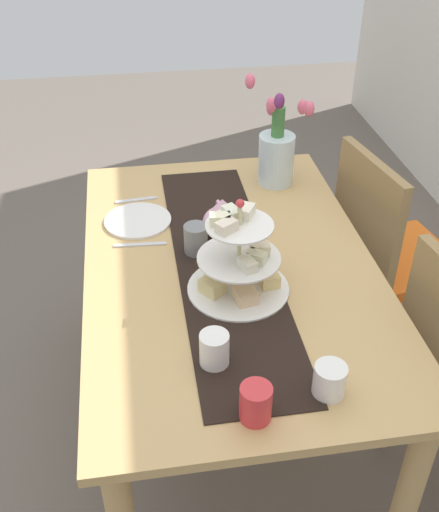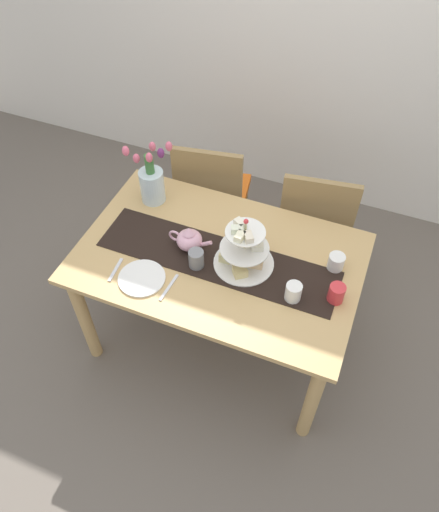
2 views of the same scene
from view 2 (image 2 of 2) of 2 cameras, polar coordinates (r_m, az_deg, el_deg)
name	(u,v)px [view 2 (image 2 of 2)]	position (r m, az deg, el deg)	size (l,w,h in m)	color
ground_plane	(219,335)	(3.08, -0.07, -9.17)	(8.00, 8.00, 0.00)	#6B6056
room_wall_rear	(314,19)	(3.38, 10.90, 25.38)	(6.00, 0.08, 2.60)	silver
dining_table	(219,271)	(2.56, -0.08, -1.70)	(1.42, 0.90, 0.75)	tan
chair_left	(212,193)	(3.17, -0.89, 7.36)	(0.49, 0.49, 0.91)	olive
chair_right	(315,221)	(3.04, 11.00, 4.04)	(0.48, 0.48, 0.91)	olive
table_runner	(217,259)	(2.46, -0.25, -0.30)	(1.22, 0.30, 0.00)	black
tiered_cake_stand	(244,251)	(2.37, 2.89, 0.61)	(0.30, 0.30, 0.30)	beige
teapot	(189,239)	(2.47, -3.54, 1.94)	(0.24, 0.13, 0.14)	#E5A8BC
tulip_vase	(152,181)	(2.71, -7.84, 8.56)	(0.19, 0.22, 0.40)	silver
cream_jug	(336,262)	(2.46, 13.34, -0.69)	(0.08, 0.08, 0.09)	white
dinner_plate_left	(142,278)	(2.40, -8.99, -2.54)	(0.23, 0.23, 0.01)	white
fork_left	(116,270)	(2.46, -11.94, -1.56)	(0.02, 0.15, 0.01)	silver
knife_left	(169,287)	(2.36, -5.88, -3.63)	(0.01, 0.17, 0.01)	silver
mug_grey	(196,259)	(2.40, -2.71, -0.32)	(0.08, 0.08, 0.10)	slate
mug_white_text	(293,292)	(2.30, 8.54, -4.16)	(0.08, 0.08, 0.10)	white
mug_orange	(336,293)	(2.33, 13.38, -4.23)	(0.08, 0.08, 0.10)	red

